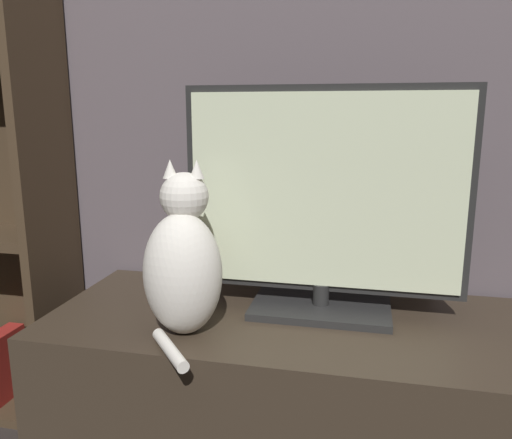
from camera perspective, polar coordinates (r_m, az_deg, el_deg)
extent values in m
cube|color=#564C51|center=(1.58, 10.77, 22.05)|extent=(4.80, 0.05, 2.60)
cube|color=#33281E|center=(1.46, 8.58, -20.25)|extent=(1.52, 0.55, 0.49)
cube|color=black|center=(1.40, 7.39, -9.94)|extent=(0.37, 0.22, 0.02)
cylinder|color=black|center=(1.38, 7.43, -8.46)|extent=(0.04, 0.04, 0.06)
cube|color=black|center=(1.32, 7.80, 3.22)|extent=(0.74, 0.02, 0.54)
cube|color=beige|center=(1.31, 7.75, 3.13)|extent=(0.71, 0.01, 0.51)
ellipsoid|color=silver|center=(1.23, -8.36, -6.16)|extent=(0.21, 0.19, 0.30)
ellipsoid|color=olive|center=(1.29, -7.60, -5.94)|extent=(0.11, 0.07, 0.17)
sphere|color=silver|center=(1.21, -8.21, 2.60)|extent=(0.13, 0.13, 0.12)
cone|color=silver|center=(1.21, -9.80, 5.74)|extent=(0.04, 0.04, 0.04)
cone|color=silver|center=(1.20, -6.79, 5.74)|extent=(0.04, 0.04, 0.04)
cylinder|color=silver|center=(1.17, -9.81, -14.44)|extent=(0.14, 0.16, 0.03)
cube|color=#3D2D1E|center=(1.69, -23.13, 7.82)|extent=(0.03, 0.28, 1.85)
cube|color=maroon|center=(2.02, -27.26, -14.82)|extent=(0.06, 0.21, 0.24)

